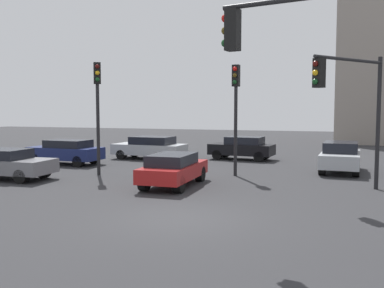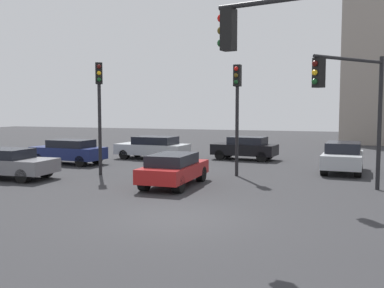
% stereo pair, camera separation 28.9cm
% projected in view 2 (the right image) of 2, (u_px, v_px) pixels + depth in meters
% --- Properties ---
extents(ground_plane, '(102.39, 102.39, 0.00)m').
position_uv_depth(ground_plane, '(176.00, 218.00, 12.67)').
color(ground_plane, '#2D2D30').
extents(traffic_light_0, '(2.45, 3.16, 5.16)m').
position_uv_depth(traffic_light_0, '(351.00, 93.00, 15.75)').
color(traffic_light_0, black).
rests_on(traffic_light_0, ground_plane).
extents(traffic_light_1, '(0.44, 0.49, 5.33)m').
position_uv_depth(traffic_light_1, '(99.00, 97.00, 20.54)').
color(traffic_light_1, black).
rests_on(traffic_light_1, ground_plane).
extents(traffic_light_2, '(4.42, 1.09, 5.80)m').
position_uv_depth(traffic_light_2, '(317.00, 60.00, 9.54)').
color(traffic_light_2, black).
rests_on(traffic_light_2, ground_plane).
extents(traffic_light_3, '(0.34, 0.47, 5.20)m').
position_uv_depth(traffic_light_3, '(237.00, 99.00, 20.24)').
color(traffic_light_3, black).
rests_on(traffic_light_3, ground_plane).
extents(car_0, '(1.77, 4.11, 1.34)m').
position_uv_depth(car_0, '(174.00, 169.00, 17.78)').
color(car_0, maroon).
rests_on(car_0, ground_plane).
extents(car_1, '(2.02, 4.10, 1.49)m').
position_uv_depth(car_1, '(343.00, 157.00, 21.61)').
color(car_1, '#ADB2B7').
rests_on(car_1, ground_plane).
extents(car_3, '(4.57, 2.25, 1.42)m').
position_uv_depth(car_3, '(153.00, 147.00, 27.35)').
color(car_3, '#ADB2B7').
rests_on(car_3, ground_plane).
extents(car_5, '(4.59, 2.02, 1.36)m').
position_uv_depth(car_5, '(5.00, 163.00, 19.71)').
color(car_5, slate).
rests_on(car_5, ground_plane).
extents(car_6, '(4.29, 2.01, 1.40)m').
position_uv_depth(car_6, '(69.00, 151.00, 24.84)').
color(car_6, navy).
rests_on(car_6, ground_plane).
extents(car_7, '(4.07, 2.15, 1.43)m').
position_uv_depth(car_7, '(245.00, 148.00, 26.97)').
color(car_7, black).
rests_on(car_7, ground_plane).
extents(skyline_tower, '(4.98, 4.98, 22.04)m').
position_uv_depth(skyline_tower, '(372.00, 20.00, 38.82)').
color(skyline_tower, gray).
rests_on(skyline_tower, ground_plane).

